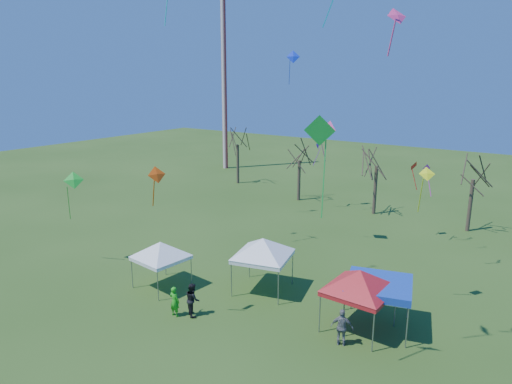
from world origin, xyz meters
TOP-DOWN VIEW (x-y plane):
  - ground at (0.00, 0.00)m, footprint 140.00×140.00m
  - radio_mast at (-28.00, 34.00)m, footprint 0.70×0.70m
  - tree_0 at (-20.85, 27.38)m, footprint 3.83×3.83m
  - tree_1 at (-10.77, 24.65)m, footprint 3.42×3.42m
  - tree_2 at (-2.37, 24.38)m, footprint 3.71×3.71m
  - tree_3 at (6.03, 24.04)m, footprint 3.59×3.59m
  - tent_white_west at (-7.60, 1.70)m, footprint 3.88×3.88m
  - tent_white_mid at (-2.19, 4.90)m, footprint 4.29×4.29m
  - tent_red at (4.35, 3.93)m, footprint 4.35×4.35m
  - tent_blue at (5.09, 4.73)m, footprint 3.98×3.98m
  - person_grey at (4.27, 2.16)m, footprint 1.19×0.75m
  - person_green at (-4.44, -0.42)m, footprint 0.64×0.43m
  - person_dark at (-3.69, 0.21)m, footprint 1.15×1.10m
  - kite_13 at (-7.73, 22.78)m, footprint 0.70×0.99m
  - kite_14 at (-15.13, 1.20)m, footprint 1.45×1.58m
  - kite_22 at (3.49, 18.85)m, footprint 0.83×0.88m
  - kite_17 at (6.09, 8.25)m, footprint 1.02×0.91m
  - kite_11 at (-2.63, 14.07)m, footprint 1.51×0.95m
  - kite_25 at (6.09, 1.50)m, footprint 0.97×1.02m
  - kite_1 at (-4.43, -1.23)m, footprint 0.85×1.04m
  - kite_19 at (2.37, 19.34)m, footprint 0.71×0.97m
  - kite_2 at (-9.29, 20.37)m, footprint 1.28×1.11m
  - kite_5 at (4.21, -0.84)m, footprint 1.27×0.69m

SIDE VIEW (x-z plane):
  - ground at x=0.00m, z-range 0.00..0.00m
  - person_green at x=-4.44m, z-range 0.00..1.72m
  - person_dark at x=-3.69m, z-range 0.00..1.87m
  - person_grey at x=4.27m, z-range 0.00..1.89m
  - tent_blue at x=5.09m, z-range 1.07..3.62m
  - tent_white_west at x=-7.60m, z-range 1.06..4.50m
  - tent_red at x=4.35m, z-range 1.18..5.02m
  - tent_white_mid at x=-2.19m, z-range 1.20..5.10m
  - tree_1 at x=-10.77m, z-range 2.02..9.56m
  - kite_22 at x=3.49m, z-range 4.62..7.14m
  - kite_19 at x=2.37m, z-range 4.76..7.13m
  - kite_14 at x=-15.13m, z-range 4.27..7.66m
  - tree_3 at x=6.03m, z-range 2.12..10.03m
  - tree_2 at x=-2.37m, z-range 2.20..10.38m
  - kite_13 at x=-7.73m, z-range 5.11..7.60m
  - tree_0 at x=-20.85m, z-range 2.27..10.70m
  - kite_17 at x=6.09m, z-range 6.38..8.95m
  - kite_1 at x=-4.43m, z-range 7.04..9.08m
  - kite_11 at x=-2.63m, z-range 7.38..10.53m
  - kite_5 at x=4.21m, z-range 8.72..12.75m
  - radio_mast at x=-28.00m, z-range 0.00..25.00m
  - kite_2 at x=-9.29m, z-range 12.97..15.99m
  - kite_25 at x=6.09m, z-range 14.07..15.89m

